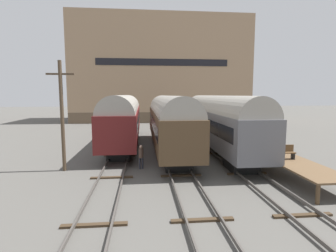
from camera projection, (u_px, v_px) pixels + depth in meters
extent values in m
plane|color=#56544F|center=(175.00, 164.00, 19.61)|extent=(200.00, 200.00, 0.00)
cube|color=#4C4742|center=(107.00, 163.00, 19.11)|extent=(0.08, 60.00, 0.16)
cube|color=#4C4742|center=(126.00, 163.00, 19.24)|extent=(0.08, 60.00, 0.16)
cube|color=#3D2D1E|center=(94.00, 225.00, 10.30)|extent=(2.60, 0.24, 0.10)
cube|color=#3D2D1E|center=(112.00, 177.00, 16.23)|extent=(2.60, 0.24, 0.10)
cube|color=#3D2D1E|center=(120.00, 155.00, 22.16)|extent=(2.60, 0.24, 0.10)
cube|color=#3D2D1E|center=(125.00, 143.00, 28.09)|extent=(2.60, 0.24, 0.10)
cube|color=#3D2D1E|center=(128.00, 134.00, 34.02)|extent=(2.60, 0.24, 0.10)
cube|color=#3D2D1E|center=(130.00, 128.00, 39.95)|extent=(2.60, 0.24, 0.10)
cube|color=#3D2D1E|center=(132.00, 124.00, 45.87)|extent=(2.60, 0.24, 0.10)
cube|color=#4C4742|center=(166.00, 162.00, 19.52)|extent=(0.08, 60.00, 0.16)
cube|color=#4C4742|center=(185.00, 161.00, 19.66)|extent=(0.08, 60.00, 0.16)
cube|color=#3D2D1E|center=(202.00, 220.00, 10.71)|extent=(2.60, 0.24, 0.10)
cube|color=#3D2D1E|center=(181.00, 175.00, 16.64)|extent=(2.60, 0.24, 0.10)
cube|color=#3D2D1E|center=(171.00, 154.00, 22.57)|extent=(2.60, 0.24, 0.10)
cube|color=#3D2D1E|center=(165.00, 142.00, 28.50)|extent=(2.60, 0.24, 0.10)
cube|color=#3D2D1E|center=(161.00, 134.00, 34.43)|extent=(2.60, 0.24, 0.10)
cube|color=#3D2D1E|center=(158.00, 128.00, 40.36)|extent=(2.60, 0.24, 0.10)
cube|color=#3D2D1E|center=(156.00, 124.00, 46.29)|extent=(2.60, 0.24, 0.10)
cube|color=#4C4742|center=(222.00, 160.00, 19.94)|extent=(0.08, 60.00, 0.16)
cube|color=#4C4742|center=(240.00, 160.00, 20.08)|extent=(0.08, 60.00, 0.16)
cube|color=#3D2D1E|center=(302.00, 215.00, 11.13)|extent=(2.60, 0.24, 0.10)
cube|color=#3D2D1E|center=(247.00, 173.00, 17.06)|extent=(2.60, 0.24, 0.10)
cube|color=#3D2D1E|center=(220.00, 153.00, 22.99)|extent=(2.60, 0.24, 0.10)
cube|color=#3D2D1E|center=(204.00, 141.00, 28.92)|extent=(2.60, 0.24, 0.10)
cube|color=#3D2D1E|center=(194.00, 133.00, 34.85)|extent=(2.60, 0.24, 0.10)
cube|color=#3D2D1E|center=(186.00, 128.00, 40.78)|extent=(2.60, 0.24, 0.10)
cube|color=#3D2D1E|center=(181.00, 124.00, 46.71)|extent=(2.60, 0.24, 0.10)
cube|color=black|center=(128.00, 132.00, 33.29)|extent=(1.80, 2.40, 1.00)
cube|color=black|center=(119.00, 152.00, 21.35)|extent=(1.80, 2.40, 1.00)
cube|color=#5B1919|center=(124.00, 122.00, 27.10)|extent=(3.01, 18.59, 2.69)
cube|color=black|center=(124.00, 119.00, 27.06)|extent=(3.05, 17.10, 0.97)
cylinder|color=gray|center=(124.00, 109.00, 26.94)|extent=(2.86, 18.22, 2.86)
cube|color=black|center=(164.00, 136.00, 30.05)|extent=(1.80, 2.40, 1.00)
cube|color=black|center=(177.00, 161.00, 18.47)|extent=(1.80, 2.40, 1.00)
cube|color=#4C3823|center=(169.00, 126.00, 24.04)|extent=(2.98, 18.04, 2.66)
cube|color=black|center=(169.00, 122.00, 24.00)|extent=(3.02, 16.59, 0.96)
cylinder|color=gray|center=(169.00, 111.00, 23.89)|extent=(2.83, 17.68, 2.83)
cube|color=black|center=(203.00, 137.00, 29.23)|extent=(1.80, 2.40, 1.00)
cube|color=black|center=(241.00, 163.00, 18.07)|extent=(1.80, 2.40, 1.00)
cube|color=slate|center=(218.00, 126.00, 23.43)|extent=(2.84, 17.38, 2.73)
cube|color=black|center=(218.00, 122.00, 23.39)|extent=(2.88, 15.99, 0.98)
cylinder|color=gray|center=(218.00, 111.00, 23.27)|extent=(2.70, 17.03, 2.70)
cube|color=brown|center=(265.00, 149.00, 19.98)|extent=(2.41, 15.67, 0.10)
cylinder|color=brown|center=(318.00, 194.00, 12.34)|extent=(0.20, 0.20, 0.96)
cylinder|color=brown|center=(221.00, 139.00, 27.53)|extent=(0.20, 0.20, 0.96)
cylinder|color=brown|center=(240.00, 139.00, 27.74)|extent=(0.20, 0.20, 0.96)
cylinder|color=brown|center=(251.00, 156.00, 19.94)|extent=(0.20, 0.20, 0.96)
cylinder|color=brown|center=(277.00, 156.00, 20.14)|extent=(0.20, 0.20, 0.96)
cube|color=brown|center=(284.00, 153.00, 16.65)|extent=(1.40, 0.40, 0.06)
cube|color=brown|center=(283.00, 148.00, 16.78)|extent=(1.40, 0.06, 0.45)
cube|color=black|center=(275.00, 156.00, 16.62)|extent=(0.06, 0.40, 0.40)
cube|color=black|center=(293.00, 156.00, 16.73)|extent=(0.06, 0.40, 0.40)
cylinder|color=#282833|center=(140.00, 163.00, 18.26)|extent=(0.12, 0.12, 0.80)
cylinder|color=#282833|center=(143.00, 163.00, 18.28)|extent=(0.12, 0.12, 0.80)
cylinder|color=#4C382D|center=(141.00, 153.00, 18.19)|extent=(0.32, 0.32, 0.66)
sphere|color=tan|center=(141.00, 147.00, 18.13)|extent=(0.22, 0.22, 0.22)
cylinder|color=#473828|center=(62.00, 117.00, 17.45)|extent=(0.24, 0.24, 7.39)
cube|color=#473828|center=(60.00, 74.00, 17.11)|extent=(1.80, 0.12, 0.12)
cube|color=brown|center=(160.00, 115.00, 54.61)|extent=(33.89, 13.15, 1.99)
cube|color=#9E7F60|center=(160.00, 66.00, 53.43)|extent=(33.89, 13.15, 17.93)
cube|color=black|center=(163.00, 62.00, 46.88)|extent=(23.72, 0.10, 1.20)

